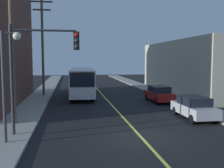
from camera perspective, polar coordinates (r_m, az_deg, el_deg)
ground_plane at (r=15.16m, az=6.17°, el=-11.14°), size 120.00×120.00×0.00m
sidewalk_left at (r=24.64m, az=-16.83°, el=-4.77°), size 2.50×90.00×0.15m
sidewalk_right at (r=26.79m, az=15.66°, el=-3.95°), size 2.50×90.00×0.15m
lane_stripe_center at (r=29.60m, az=-1.39°, el=-3.03°), size 0.16×60.00×0.01m
building_right_warehouse at (r=37.31m, az=20.54°, el=3.41°), size 12.00×21.46×6.57m
city_bus at (r=31.39m, az=-6.45°, el=0.74°), size 2.97×12.22×3.20m
parked_car_silver at (r=20.20m, az=17.07°, el=-4.75°), size 1.84×4.41×1.62m
parked_car_red at (r=27.23m, az=10.00°, el=-2.06°), size 1.88×4.43×1.62m
utility_pole_near at (r=18.30m, az=-20.70°, el=12.27°), size 2.40×0.28×11.86m
utility_pole_mid at (r=31.86m, az=-14.59°, el=8.70°), size 2.40×0.28×11.21m
traffic_signal_left_corner at (r=15.19m, az=-14.99°, el=5.20°), size 3.75×0.48×6.00m
street_lamp_left at (r=14.04m, az=-21.31°, el=2.73°), size 0.98×0.40×5.50m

